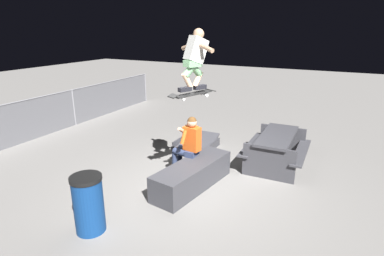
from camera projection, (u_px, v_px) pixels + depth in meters
The scene contains 9 objects.
ground_plane at pixel (186, 185), 6.34m from camera, with size 40.00×40.00×0.00m, color slate.
ledge_box_main at pixel (193, 175), 6.20m from camera, with size 1.95×0.60×0.51m, color #38383D.
person_sitting_on_ledge at pixel (188, 143), 6.49m from camera, with size 0.60×0.78×1.35m.
skateboard at pixel (193, 94), 5.91m from camera, with size 1.01×0.61×0.13m.
skater_airborne at pixel (195, 57), 5.73m from camera, with size 0.63×0.84×1.12m.
kicker_ramp at pixel (196, 145), 8.31m from camera, with size 1.01×0.98×0.43m.
picnic_table_back at pixel (276, 145), 7.12m from camera, with size 1.73×1.37×0.75m.
trash_bin at pixel (89, 204), 4.79m from camera, with size 0.48×0.48×0.94m.
fence_back at pixel (16, 122), 8.39m from camera, with size 12.05×0.05×1.18m.
Camera 1 is at (-5.01, -2.67, 3.06)m, focal length 29.17 mm.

